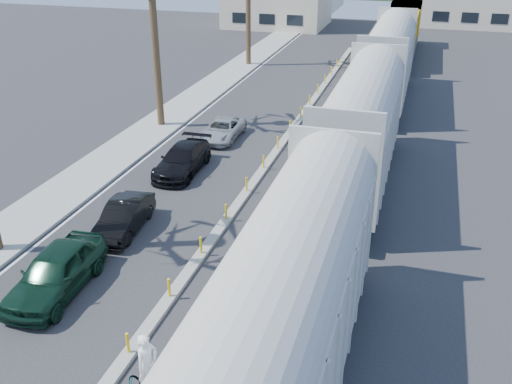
# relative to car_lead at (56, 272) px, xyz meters

# --- Properties ---
(sidewalk) EXTENTS (3.00, 90.00, 0.15)m
(sidewalk) POSITION_rel_car_lead_xyz_m (-4.47, 20.69, -0.75)
(sidewalk) COLOR gray
(sidewalk) RESTS_ON ground
(rails) EXTENTS (1.56, 100.00, 0.06)m
(rails) POSITION_rel_car_lead_xyz_m (9.03, 23.69, -0.79)
(rails) COLOR black
(rails) RESTS_ON ground
(median) EXTENTS (0.45, 60.00, 0.85)m
(median) POSITION_rel_car_lead_xyz_m (4.03, 15.65, -0.74)
(median) COLOR gray
(median) RESTS_ON ground
(lane_markings) EXTENTS (9.42, 90.00, 0.01)m
(lane_markings) POSITION_rel_car_lead_xyz_m (1.88, 20.69, -0.82)
(lane_markings) COLOR silver
(lane_markings) RESTS_ON ground
(freight_train) EXTENTS (3.00, 60.94, 5.85)m
(freight_train) POSITION_rel_car_lead_xyz_m (9.03, 17.91, 2.08)
(freight_train) COLOR #AEADA0
(freight_train) RESTS_ON ground
(car_lead) EXTENTS (2.48, 5.04, 1.64)m
(car_lead) POSITION_rel_car_lead_xyz_m (0.00, 0.00, 0.00)
(car_lead) COLOR black
(car_lead) RESTS_ON ground
(car_second) EXTENTS (2.23, 4.32, 1.33)m
(car_second) POSITION_rel_car_lead_xyz_m (0.14, 4.67, -0.16)
(car_second) COLOR black
(car_second) RESTS_ON ground
(car_third) EXTENTS (2.26, 4.97, 1.41)m
(car_third) POSITION_rel_car_lead_xyz_m (0.01, 11.23, -0.12)
(car_third) COLOR black
(car_third) RESTS_ON ground
(car_rear) EXTENTS (2.06, 4.32, 1.19)m
(car_rear) POSITION_rel_car_lead_xyz_m (0.32, 16.63, -0.23)
(car_rear) COLOR #B8BBBD
(car_rear) RESTS_ON ground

